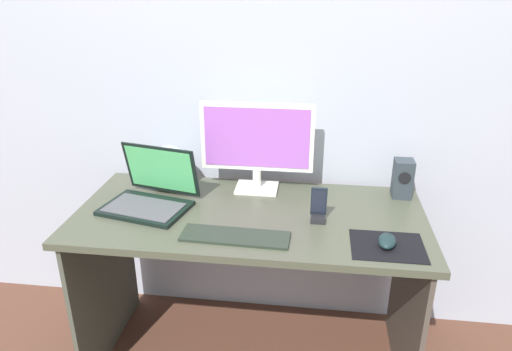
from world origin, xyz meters
TOP-DOWN VIEW (x-y plane):
  - wall_back at (0.00, 0.39)m, footprint 6.00×0.04m
  - desk at (0.00, 0.00)m, footprint 1.37×0.64m
  - monitor at (0.00, 0.22)m, footprint 0.47×0.14m
  - speaker_right at (0.61, 0.23)m, footprint 0.08×0.08m
  - laptop at (-0.40, 0.02)m, footprint 0.38×0.34m
  - fishbowl at (-0.39, 0.21)m, footprint 0.19×0.19m
  - keyboard_external at (-0.02, -0.19)m, footprint 0.39×0.13m
  - mousepad at (0.50, -0.18)m, footprint 0.25×0.20m
  - mouse at (0.50, -0.18)m, footprint 0.08×0.11m
  - phone_in_dock at (0.27, -0.03)m, footprint 0.06×0.05m

SIDE VIEW (x-z plane):
  - desk at x=0.00m, z-range 0.21..0.94m
  - mousepad at x=0.50m, z-range 0.72..0.73m
  - keyboard_external at x=-0.02m, z-range 0.72..0.73m
  - mouse at x=0.50m, z-range 0.73..0.76m
  - laptop at x=-0.40m, z-range 0.66..0.89m
  - phone_in_dock at x=0.27m, z-range 0.70..0.84m
  - speaker_right at x=0.61m, z-range 0.73..0.89m
  - fishbowl at x=-0.39m, z-range 0.72..0.91m
  - monitor at x=0.00m, z-range 0.74..1.13m
  - wall_back at x=0.00m, z-range 0.00..2.50m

